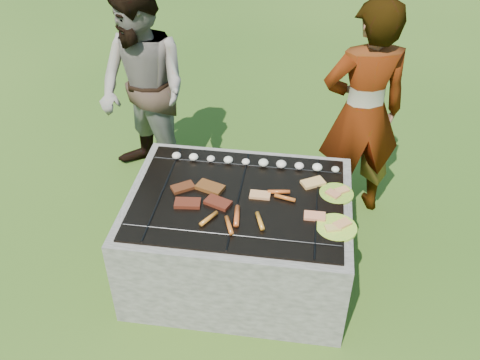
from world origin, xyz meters
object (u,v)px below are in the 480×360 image
at_px(fire_pit, 239,239).
at_px(bystander, 144,91).
at_px(plate_far, 337,193).
at_px(plate_near, 337,227).
at_px(cook, 362,114).

height_order(fire_pit, bystander, bystander).
height_order(plate_far, bystander, bystander).
distance_m(plate_near, cook, 0.97).
height_order(plate_far, cook, cook).
distance_m(fire_pit, plate_near, 0.67).
distance_m(cook, bystander, 1.53).
distance_m(fire_pit, cook, 1.16).
height_order(plate_far, plate_near, plate_near).
relative_size(fire_pit, cook, 0.83).
xyz_separation_m(fire_pit, cook, (0.71, 0.77, 0.50)).
bearing_deg(fire_pit, plate_far, 12.18).
xyz_separation_m(fire_pit, plate_near, (0.56, -0.17, 0.33)).
relative_size(cook, bystander, 1.03).
bearing_deg(cook, plate_far, 62.08).
bearing_deg(fire_pit, bystander, 132.18).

